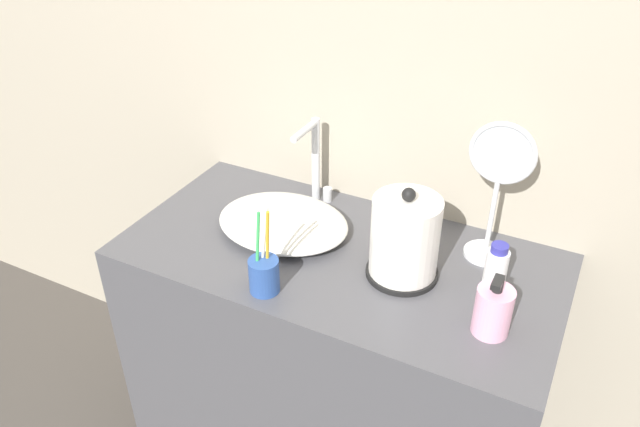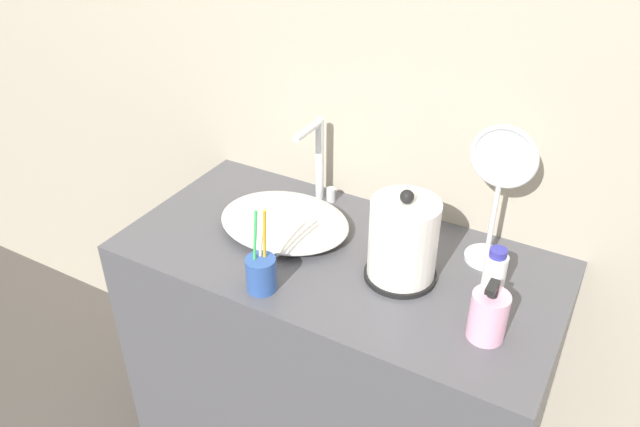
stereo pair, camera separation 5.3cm
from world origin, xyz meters
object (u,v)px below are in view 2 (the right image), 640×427
at_px(toothbrush_cup, 261,272).
at_px(vanity_mirror, 499,186).
at_px(lotion_bottle, 488,315).
at_px(electric_kettle, 403,243).
at_px(shampoo_bottle, 494,274).
at_px(faucet, 319,158).

bearing_deg(toothbrush_cup, vanity_mirror, 41.09).
relative_size(lotion_bottle, vanity_mirror, 0.41).
height_order(electric_kettle, lotion_bottle, electric_kettle).
relative_size(electric_kettle, lotion_bottle, 1.61).
relative_size(electric_kettle, toothbrush_cup, 1.08).
relative_size(toothbrush_cup, shampoo_bottle, 1.76).
bearing_deg(lotion_bottle, electric_kettle, 157.30).
bearing_deg(lotion_bottle, vanity_mirror, 106.23).
height_order(faucet, lotion_bottle, faucet).
relative_size(faucet, lotion_bottle, 1.67).
relative_size(faucet, toothbrush_cup, 1.12).
height_order(shampoo_bottle, vanity_mirror, vanity_mirror).
xyz_separation_m(faucet, lotion_bottle, (0.55, -0.29, -0.07)).
xyz_separation_m(toothbrush_cup, vanity_mirror, (0.40, 0.35, 0.16)).
bearing_deg(lotion_bottle, toothbrush_cup, -168.64).
xyz_separation_m(electric_kettle, toothbrush_cup, (-0.25, -0.19, -0.05)).
bearing_deg(faucet, vanity_mirror, -4.51).
distance_m(toothbrush_cup, vanity_mirror, 0.56).
height_order(electric_kettle, toothbrush_cup, electric_kettle).
bearing_deg(shampoo_bottle, toothbrush_cup, -152.80).
distance_m(electric_kettle, lotion_bottle, 0.25).
distance_m(lotion_bottle, shampoo_bottle, 0.14).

